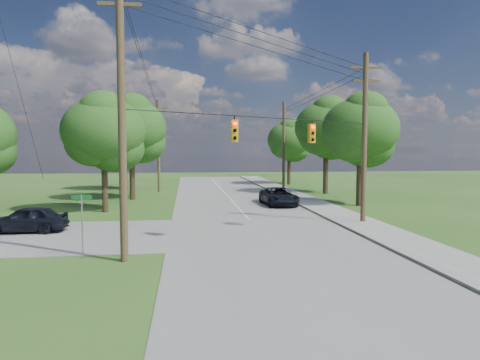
{
  "coord_description": "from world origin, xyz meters",
  "views": [
    {
      "loc": [
        -2.06,
        -17.32,
        4.56
      ],
      "look_at": [
        0.77,
        5.0,
        2.98
      ],
      "focal_mm": 32.0,
      "sensor_mm": 36.0,
      "label": 1
    }
  ],
  "objects": [
    {
      "name": "pole_north_e",
      "position": [
        8.9,
        30.0,
        5.13
      ],
      "size": [
        2.0,
        0.32,
        10.0
      ],
      "color": "brown",
      "rests_on": "ground"
    },
    {
      "name": "power_lines",
      "position": [
        1.5,
        11.54,
        9.15
      ],
      "size": [
        13.93,
        29.62,
        4.93
      ],
      "color": "black",
      "rests_on": "ground"
    },
    {
      "name": "tree_w_far",
      "position": [
        -9.0,
        33.0,
        6.25
      ],
      "size": [
        6.0,
        6.0,
        8.73
      ],
      "color": "#3C2E1E",
      "rests_on": "ground"
    },
    {
      "name": "car_main_north",
      "position": [
        5.5,
        17.02,
        0.75
      ],
      "size": [
        2.63,
        5.29,
        1.44
      ],
      "primitive_type": "imported",
      "rotation": [
        0.0,
        0.0,
        0.05
      ],
      "color": "black",
      "rests_on": "main_road"
    },
    {
      "name": "ground",
      "position": [
        0.0,
        0.0,
        0.0
      ],
      "size": [
        140.0,
        140.0,
        0.0
      ],
      "primitive_type": "plane",
      "color": "#2E521B",
      "rests_on": "ground"
    },
    {
      "name": "tree_e_mid",
      "position": [
        12.5,
        26.0,
        6.91
      ],
      "size": [
        6.6,
        6.6,
        9.64
      ],
      "color": "#3C2E1E",
      "rests_on": "ground"
    },
    {
      "name": "pole_north_w",
      "position": [
        -5.0,
        30.0,
        5.13
      ],
      "size": [
        2.0,
        0.32,
        10.0
      ],
      "color": "brown",
      "rests_on": "ground"
    },
    {
      "name": "car_cross_dark",
      "position": [
        -10.81,
        7.27,
        0.77
      ],
      "size": [
        4.34,
        1.82,
        1.47
      ],
      "primitive_type": "imported",
      "rotation": [
        0.0,
        0.0,
        -1.55
      ],
      "color": "black",
      "rests_on": "cross_road"
    },
    {
      "name": "main_road",
      "position": [
        2.0,
        5.0,
        0.01
      ],
      "size": [
        10.0,
        100.0,
        0.03
      ],
      "primitive_type": "cube",
      "color": "gray",
      "rests_on": "ground"
    },
    {
      "name": "tree_e_far",
      "position": [
        11.5,
        38.0,
        5.92
      ],
      "size": [
        5.8,
        5.8,
        8.32
      ],
      "color": "#3C2E1E",
      "rests_on": "ground"
    },
    {
      "name": "sidewalk_east",
      "position": [
        8.7,
        5.0,
        0.06
      ],
      "size": [
        2.6,
        100.0,
        0.12
      ],
      "primitive_type": "cube",
      "color": "#A9A69F",
      "rests_on": "ground"
    },
    {
      "name": "street_name_sign",
      "position": [
        -6.38,
        1.0,
        1.72
      ],
      "size": [
        0.81,
        0.07,
        2.71
      ],
      "rotation": [
        0.0,
        0.0,
        -0.05
      ],
      "color": "gray",
      "rests_on": "ground"
    },
    {
      "name": "pole_ne",
      "position": [
        8.9,
        8.0,
        5.47
      ],
      "size": [
        2.0,
        0.32,
        10.5
      ],
      "color": "brown",
      "rests_on": "ground"
    },
    {
      "name": "tree_e_near",
      "position": [
        12.0,
        16.0,
        6.25
      ],
      "size": [
        6.2,
        6.2,
        8.81
      ],
      "color": "#3C2E1E",
      "rests_on": "ground"
    },
    {
      "name": "traffic_signals",
      "position": [
        2.55,
        4.43,
        5.5
      ],
      "size": [
        4.91,
        3.27,
        1.05
      ],
      "color": "#EEA90E",
      "rests_on": "ground"
    },
    {
      "name": "tree_w_near",
      "position": [
        -8.0,
        15.0,
        5.92
      ],
      "size": [
        6.0,
        6.0,
        8.4
      ],
      "color": "#3C2E1E",
      "rests_on": "ground"
    },
    {
      "name": "tree_w_mid",
      "position": [
        -7.0,
        23.0,
        6.58
      ],
      "size": [
        6.4,
        6.4,
        9.22
      ],
      "color": "#3C2E1E",
      "rests_on": "ground"
    },
    {
      "name": "pole_sw",
      "position": [
        -4.6,
        0.4,
        6.23
      ],
      "size": [
        2.0,
        0.32,
        12.0
      ],
      "color": "brown",
      "rests_on": "ground"
    }
  ]
}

